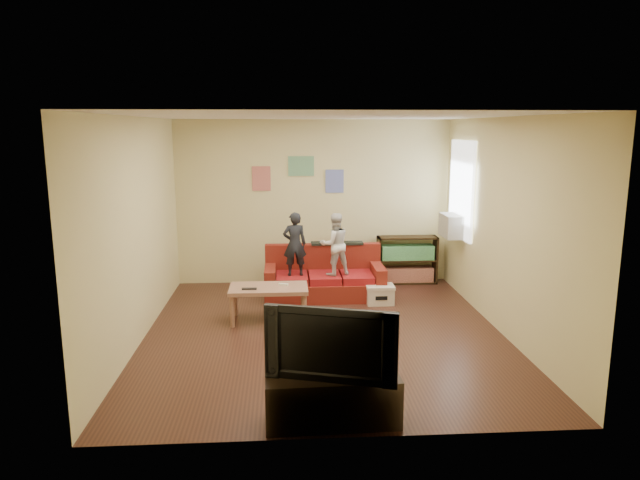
{
  "coord_description": "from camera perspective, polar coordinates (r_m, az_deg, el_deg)",
  "views": [
    {
      "loc": [
        -0.5,
        -6.86,
        2.57
      ],
      "look_at": [
        0.0,
        0.8,
        1.05
      ],
      "focal_mm": 32.0,
      "sensor_mm": 36.0,
      "label": 1
    }
  ],
  "objects": [
    {
      "name": "coffee_table",
      "position": [
        7.72,
        -5.16,
        -5.15
      ],
      "size": [
        1.05,
        0.58,
        0.47
      ],
      "color": "#A7745A",
      "rests_on": "ground"
    },
    {
      "name": "file_box",
      "position": [
        8.52,
        6.0,
        -5.41
      ],
      "size": [
        0.41,
        0.31,
        0.28
      ],
      "color": "#F0E0C7",
      "rests_on": "ground"
    },
    {
      "name": "remote",
      "position": [
        7.59,
        -7.08,
        -4.86
      ],
      "size": [
        0.2,
        0.05,
        0.02
      ],
      "primitive_type": "cube",
      "rotation": [
        0.0,
        0.0,
        -0.01
      ],
      "color": "black",
      "rests_on": "coffee_table"
    },
    {
      "name": "artwork_left",
      "position": [
        9.39,
        -5.89,
        6.13
      ],
      "size": [
        0.3,
        0.01,
        0.4
      ],
      "primitive_type": "cube",
      "color": "#D87266",
      "rests_on": "room_shell"
    },
    {
      "name": "bookshelf",
      "position": [
        9.65,
        8.67,
        -2.22
      ],
      "size": [
        0.99,
        0.3,
        0.79
      ],
      "color": "black",
      "rests_on": "ground"
    },
    {
      "name": "tv_stand",
      "position": [
        5.19,
        1.27,
        -15.7
      ],
      "size": [
        1.19,
        0.43,
        0.44
      ],
      "primitive_type": "cube",
      "rotation": [
        0.0,
        0.0,
        0.03
      ],
      "color": "#2E2117",
      "rests_on": "ground"
    },
    {
      "name": "television",
      "position": [
        4.97,
        1.3,
        -10.04
      ],
      "size": [
        1.14,
        0.46,
        0.66
      ],
      "primitive_type": "imported",
      "rotation": [
        0.0,
        0.0,
        -0.28
      ],
      "color": "black",
      "rests_on": "tv_stand"
    },
    {
      "name": "ac_unit",
      "position": [
        9.03,
        13.07,
        1.4
      ],
      "size": [
        0.28,
        0.55,
        0.35
      ],
      "primitive_type": "cube",
      "color": "#B7B2A3",
      "rests_on": "window"
    },
    {
      "name": "tissue",
      "position": [
        7.9,
        5.61,
        -7.49
      ],
      "size": [
        0.11,
        0.11,
        0.09
      ],
      "primitive_type": "sphere",
      "rotation": [
        0.0,
        0.0,
        -0.33
      ],
      "color": "beige",
      "rests_on": "ground"
    },
    {
      "name": "artwork_center",
      "position": [
        9.37,
        -1.91,
        7.4
      ],
      "size": [
        0.42,
        0.01,
        0.32
      ],
      "primitive_type": "cube",
      "color": "#72B27F",
      "rests_on": "room_shell"
    },
    {
      "name": "window",
      "position": [
        8.99,
        13.96,
        4.93
      ],
      "size": [
        0.04,
        1.08,
        1.48
      ],
      "primitive_type": "cube",
      "color": "white",
      "rests_on": "room_shell"
    },
    {
      "name": "game_controller",
      "position": [
        7.74,
        -3.68,
        -4.46
      ],
      "size": [
        0.13,
        0.07,
        0.03
      ],
      "primitive_type": "cube",
      "rotation": [
        0.0,
        0.0,
        -0.31
      ],
      "color": "white",
      "rests_on": "coffee_table"
    },
    {
      "name": "room_shell",
      "position": [
        6.99,
        0.43,
        1.14
      ],
      "size": [
        4.52,
        5.02,
        2.72
      ],
      "color": "#48251C",
      "rests_on": "ground"
    },
    {
      "name": "sofa",
      "position": [
        8.82,
        0.4,
        -3.94
      ],
      "size": [
        1.81,
        0.83,
        0.8
      ],
      "color": "maroon",
      "rests_on": "ground"
    },
    {
      "name": "child_a",
      "position": [
        8.5,
        -2.55,
        -0.41
      ],
      "size": [
        0.37,
        0.26,
        0.96
      ],
      "primitive_type": "imported",
      "rotation": [
        0.0,
        0.0,
        3.23
      ],
      "color": "black",
      "rests_on": "sofa"
    },
    {
      "name": "artwork_right",
      "position": [
        9.43,
        1.46,
        5.9
      ],
      "size": [
        0.3,
        0.01,
        0.38
      ],
      "primitive_type": "cube",
      "color": "#727FCC",
      "rests_on": "room_shell"
    },
    {
      "name": "child_b",
      "position": [
        8.54,
        1.48,
        -0.42
      ],
      "size": [
        0.54,
        0.47,
        0.94
      ],
      "primitive_type": "imported",
      "rotation": [
        0.0,
        0.0,
        3.41
      ],
      "color": "silver",
      "rests_on": "sofa"
    }
  ]
}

